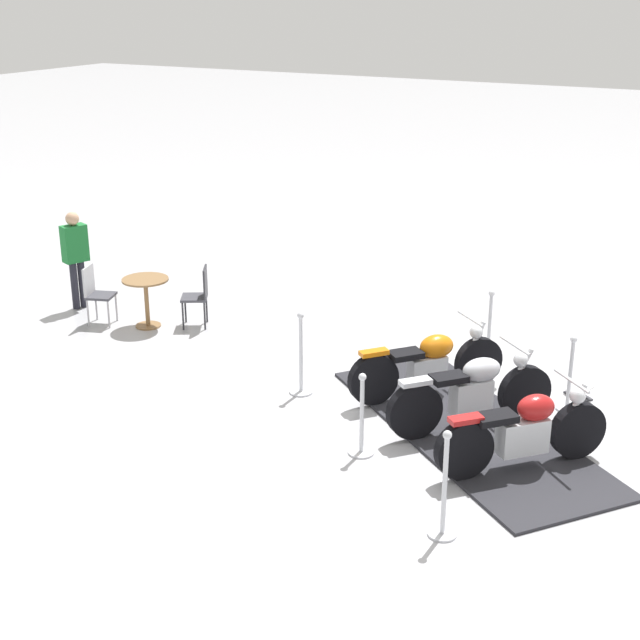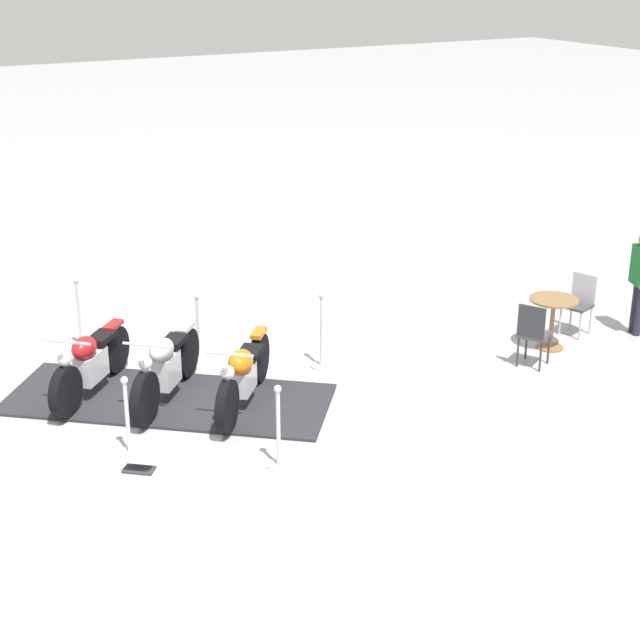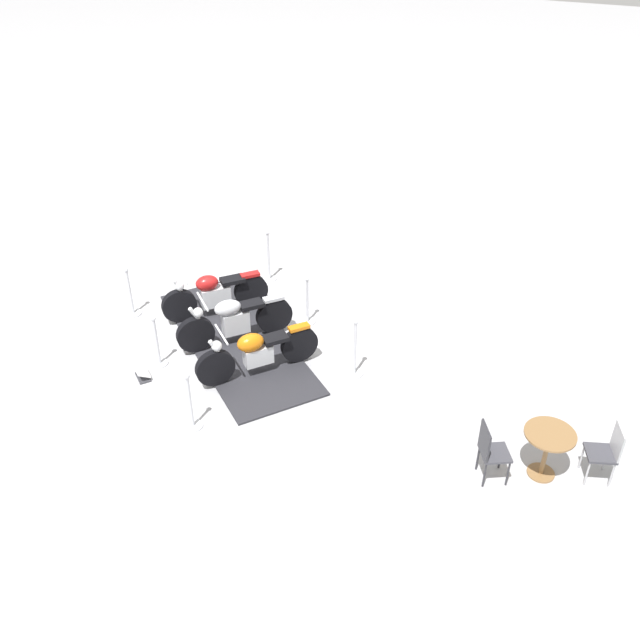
# 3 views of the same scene
# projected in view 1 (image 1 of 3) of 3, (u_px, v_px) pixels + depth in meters

# --- Properties ---
(ground_plane) EXTENTS (80.00, 80.00, 0.00)m
(ground_plane) POSITION_uv_depth(u_px,v_px,m) (469.00, 430.00, 11.22)
(ground_plane) COLOR #B2B2B7
(display_platform) EXTENTS (4.40, 3.97, 0.04)m
(display_platform) POSITION_uv_depth(u_px,v_px,m) (469.00, 429.00, 11.21)
(display_platform) COLOR #28282D
(display_platform) RESTS_ON ground_plane
(motorcycle_maroon) EXTENTS (1.54, 1.63, 0.99)m
(motorcycle_maroon) POSITION_uv_depth(u_px,v_px,m) (525.00, 431.00, 10.15)
(motorcycle_maroon) COLOR black
(motorcycle_maroon) RESTS_ON display_platform
(motorcycle_chrome) EXTENTS (1.55, 1.74, 1.01)m
(motorcycle_chrome) POSITION_uv_depth(u_px,v_px,m) (473.00, 392.00, 11.05)
(motorcycle_chrome) COLOR black
(motorcycle_chrome) RESTS_ON display_platform
(motorcycle_copper) EXTENTS (1.53, 1.78, 0.99)m
(motorcycle_copper) POSITION_uv_depth(u_px,v_px,m) (429.00, 363.00, 11.97)
(motorcycle_copper) COLOR black
(motorcycle_copper) RESTS_ON display_platform
(stanchion_left_front) EXTENTS (0.30, 0.30, 1.15)m
(stanchion_left_front) POSITION_uv_depth(u_px,v_px,m) (444.00, 499.00, 8.95)
(stanchion_left_front) COLOR silver
(stanchion_left_front) RESTS_ON ground_plane
(stanchion_left_rear) EXTENTS (0.32, 0.32, 1.14)m
(stanchion_left_rear) POSITION_uv_depth(u_px,v_px,m) (301.00, 366.00, 12.11)
(stanchion_left_rear) COLOR silver
(stanchion_left_rear) RESTS_ON ground_plane
(stanchion_right_mid) EXTENTS (0.28, 0.28, 1.01)m
(stanchion_right_mid) POSITION_uv_depth(u_px,v_px,m) (569.00, 383.00, 11.64)
(stanchion_right_mid) COLOR silver
(stanchion_right_mid) RESTS_ON ground_plane
(stanchion_left_mid) EXTENTS (0.31, 0.31, 1.01)m
(stanchion_left_mid) POSITION_uv_depth(u_px,v_px,m) (362.00, 427.00, 10.55)
(stanchion_left_mid) COLOR silver
(stanchion_left_mid) RESTS_ON ground_plane
(stanchion_right_rear) EXTENTS (0.31, 0.31, 1.05)m
(stanchion_right_rear) POSITION_uv_depth(u_px,v_px,m) (489.00, 336.00, 13.22)
(stanchion_right_rear) COLOR silver
(stanchion_right_rear) RESTS_ON ground_plane
(info_placard) EXTENTS (0.41, 0.38, 0.20)m
(info_placard) POSITION_uv_depth(u_px,v_px,m) (578.00, 393.00, 12.10)
(info_placard) COLOR #333338
(info_placard) RESTS_ON ground_plane
(cafe_table) EXTENTS (0.73, 0.73, 0.79)m
(cafe_table) POSITION_uv_depth(u_px,v_px,m) (146.00, 291.00, 14.40)
(cafe_table) COLOR olive
(cafe_table) RESTS_ON ground_plane
(cafe_chair_near_table) EXTENTS (0.51, 0.51, 0.95)m
(cafe_chair_near_table) POSITION_uv_depth(u_px,v_px,m) (96.00, 291.00, 14.53)
(cafe_chair_near_table) COLOR #B7B7BC
(cafe_chair_near_table) RESTS_ON ground_plane
(cafe_chair_across_table) EXTENTS (0.54, 0.54, 0.97)m
(cafe_chair_across_table) POSITION_uv_depth(u_px,v_px,m) (199.00, 293.00, 14.43)
(cafe_chair_across_table) COLOR #2D2D33
(cafe_chair_across_table) RESTS_ON ground_plane
(bystander_person) EXTENTS (0.35, 0.45, 1.64)m
(bystander_person) POSITION_uv_depth(u_px,v_px,m) (75.00, 252.00, 15.10)
(bystander_person) COLOR #23232D
(bystander_person) RESTS_ON ground_plane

